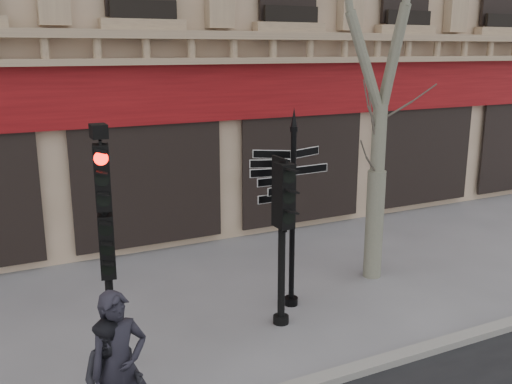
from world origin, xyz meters
TOP-DOWN VIEW (x-y plane):
  - ground at (0.00, 0.00)m, footprint 80.00×80.00m
  - fingerpost at (1.47, 1.02)m, footprint 1.67×1.67m
  - traffic_signal_main at (-1.92, 0.31)m, footprint 0.44×0.36m
  - traffic_signal_secondary at (0.95, 0.47)m, footprint 0.47×0.34m
  - pedestrian_a at (-2.18, -1.30)m, footprint 0.74×0.54m
  - pedestrian_b at (-2.26, -1.30)m, footprint 0.96×0.92m

SIDE VIEW (x-z plane):
  - ground at x=0.00m, z-range 0.00..0.00m
  - pedestrian_b at x=-2.26m, z-range 0.00..1.57m
  - pedestrian_a at x=-2.18m, z-range 0.00..1.89m
  - traffic_signal_secondary at x=0.95m, z-range 0.55..3.35m
  - traffic_signal_main at x=-1.92m, z-range 0.47..4.07m
  - fingerpost at x=1.47m, z-range 0.62..4.22m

